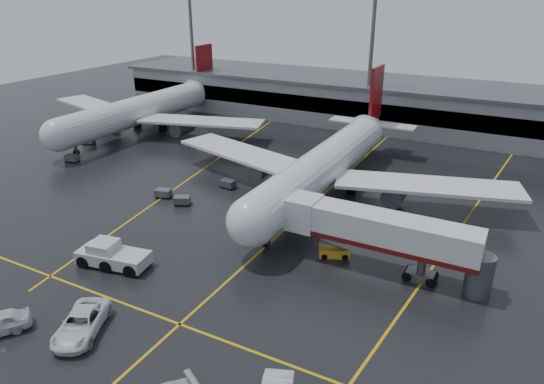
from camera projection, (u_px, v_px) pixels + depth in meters
The scene contains 19 objects.
ground at pixel (295, 220), 58.49m from camera, with size 220.00×220.00×0.00m, color black.
apron_line_centre at pixel (295, 220), 58.49m from camera, with size 0.25×90.00×0.02m, color gold.
apron_line_stop at pixel (180, 324), 40.59m from camera, with size 60.00×0.25×0.02m, color gold.
apron_line_left at pixel (205, 168), 75.27m from camera, with size 0.25×70.00×0.02m, color gold.
apron_line_right at pixel (467, 219), 58.84m from camera, with size 0.25×70.00×0.02m, color gold.
terminal at pixel (401, 104), 95.81m from camera, with size 122.00×19.00×8.60m.
light_mast_left at pixel (192, 41), 106.48m from camera, with size 3.00×1.20×25.45m.
light_mast_mid at pixel (371, 52), 89.20m from camera, with size 3.00×1.20×25.45m.
main_airliner at pixel (327, 163), 64.74m from camera, with size 48.80×45.60×14.10m.
second_airliner at pixel (143, 109), 92.66m from camera, with size 48.80×45.60×14.10m.
jet_bridge at pixel (381, 234), 46.95m from camera, with size 19.90×3.40×6.05m.
pushback_tractor at pixel (112, 256), 48.82m from camera, with size 7.58×4.19×2.57m.
belt_loader at pixel (334, 252), 50.58m from camera, with size 3.39×2.49×1.98m.
service_van_a at pixel (81, 323), 39.29m from camera, with size 2.96×6.41×1.78m, color white.
baggage_cart_a at pixel (182, 200), 62.45m from camera, with size 2.37×2.04×1.12m.
baggage_cart_b at pixel (163, 193), 64.62m from camera, with size 2.30×1.83×1.12m.
baggage_cart_c at pixel (228, 183), 67.66m from camera, with size 2.12×1.50×1.12m.
baggage_cart_d at pixel (89, 141), 86.08m from camera, with size 2.30×1.85×1.12m.
baggage_cart_e at pixel (72, 158), 77.62m from camera, with size 2.28×1.80×1.12m.
Camera 1 is at (22.28, -47.70, 25.84)m, focal length 32.55 mm.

